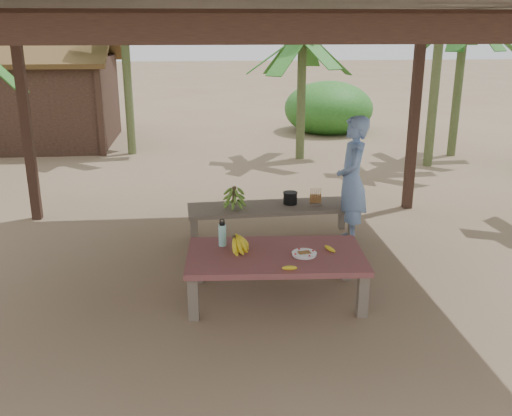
{
  "coord_description": "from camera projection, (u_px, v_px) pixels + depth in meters",
  "views": [
    {
      "loc": [
        -0.35,
        -5.91,
        2.73
      ],
      "look_at": [
        0.22,
        0.03,
        0.8
      ],
      "focal_mm": 40.0,
      "sensor_mm": 36.0,
      "label": 1
    }
  ],
  "objects": [
    {
      "name": "banana_plant_nw",
      "position": [
        123.0,
        17.0,
        11.73
      ],
      "size": [
        1.8,
        1.8,
        3.36
      ],
      "color": "#596638",
      "rests_on": "ground"
    },
    {
      "name": "work_table",
      "position": [
        276.0,
        259.0,
        5.83
      ],
      "size": [
        1.85,
        1.1,
        0.5
      ],
      "rotation": [
        0.0,
        0.0,
        -0.06
      ],
      "color": "brown",
      "rests_on": "ground"
    },
    {
      "name": "pavilion",
      "position": [
        233.0,
        19.0,
        5.6
      ],
      "size": [
        6.6,
        5.6,
        2.95
      ],
      "color": "black",
      "rests_on": "ground"
    },
    {
      "name": "woman",
      "position": [
        352.0,
        181.0,
        7.24
      ],
      "size": [
        0.5,
        0.67,
        1.66
      ],
      "primitive_type": "imported",
      "rotation": [
        0.0,
        0.0,
        -1.76
      ],
      "color": "#6A8BC9",
      "rests_on": "ground"
    },
    {
      "name": "banana_plant_far",
      "position": [
        465.0,
        23.0,
        11.61
      ],
      "size": [
        1.8,
        1.8,
        3.24
      ],
      "color": "#596638",
      "rests_on": "ground"
    },
    {
      "name": "hut",
      "position": [
        23.0,
        97.0,
        13.3
      ],
      "size": [
        4.4,
        3.43,
        2.85
      ],
      "color": "black",
      "rests_on": "ground"
    },
    {
      "name": "banana_plant_n",
      "position": [
        302.0,
        47.0,
        11.45
      ],
      "size": [
        1.8,
        1.8,
        2.76
      ],
      "color": "#596638",
      "rests_on": "ground"
    },
    {
      "name": "cooking_pot",
      "position": [
        290.0,
        198.0,
        7.56
      ],
      "size": [
        0.18,
        0.18,
        0.16
      ],
      "primitive_type": "cylinder",
      "color": "black",
      "rests_on": "bench"
    },
    {
      "name": "loose_banana_side",
      "position": [
        330.0,
        249.0,
        5.87
      ],
      "size": [
        0.12,
        0.15,
        0.04
      ],
      "primitive_type": "ellipsoid",
      "rotation": [
        0.0,
        0.0,
        0.53
      ],
      "color": "yellow",
      "rests_on": "work_table"
    },
    {
      "name": "green_banana_stalk",
      "position": [
        234.0,
        197.0,
        7.38
      ],
      "size": [
        0.27,
        0.27,
        0.3
      ],
      "primitive_type": null,
      "rotation": [
        0.0,
        0.0,
        0.05
      ],
      "color": "#598C2D",
      "rests_on": "bench"
    },
    {
      "name": "ground",
      "position": [
        237.0,
        276.0,
        6.47
      ],
      "size": [
        80.0,
        80.0,
        0.0
      ],
      "primitive_type": "plane",
      "color": "brown",
      "rests_on": "ground"
    },
    {
      "name": "banana_plant_ne",
      "position": [
        442.0,
        6.0,
        10.61
      ],
      "size": [
        1.8,
        1.8,
        3.54
      ],
      "color": "#596638",
      "rests_on": "ground"
    },
    {
      "name": "loose_banana_front",
      "position": [
        290.0,
        268.0,
        5.41
      ],
      "size": [
        0.17,
        0.08,
        0.04
      ],
      "primitive_type": "ellipsoid",
      "rotation": [
        0.0,
        0.0,
        1.77
      ],
      "color": "yellow",
      "rests_on": "work_table"
    },
    {
      "name": "plate",
      "position": [
        304.0,
        254.0,
        5.75
      ],
      "size": [
        0.25,
        0.25,
        0.04
      ],
      "color": "white",
      "rests_on": "work_table"
    },
    {
      "name": "ripe_banana_bunch",
      "position": [
        234.0,
        243.0,
        5.85
      ],
      "size": [
        0.35,
        0.32,
        0.18
      ],
      "primitive_type": null,
      "rotation": [
        0.0,
        0.0,
        -0.26
      ],
      "color": "yellow",
      "rests_on": "work_table"
    },
    {
      "name": "skewer_rack",
      "position": [
        316.0,
        196.0,
        7.49
      ],
      "size": [
        0.18,
        0.09,
        0.24
      ],
      "primitive_type": null,
      "rotation": [
        0.0,
        0.0,
        0.05
      ],
      "color": "#A57F47",
      "rests_on": "bench"
    },
    {
      "name": "bench",
      "position": [
        272.0,
        210.0,
        7.51
      ],
      "size": [
        2.23,
        0.71,
        0.45
      ],
      "rotation": [
        0.0,
        0.0,
        0.05
      ],
      "color": "brown",
      "rests_on": "ground"
    },
    {
      "name": "water_flask",
      "position": [
        222.0,
        234.0,
        5.98
      ],
      "size": [
        0.08,
        0.08,
        0.3
      ],
      "color": "#41CDBC",
      "rests_on": "work_table"
    }
  ]
}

